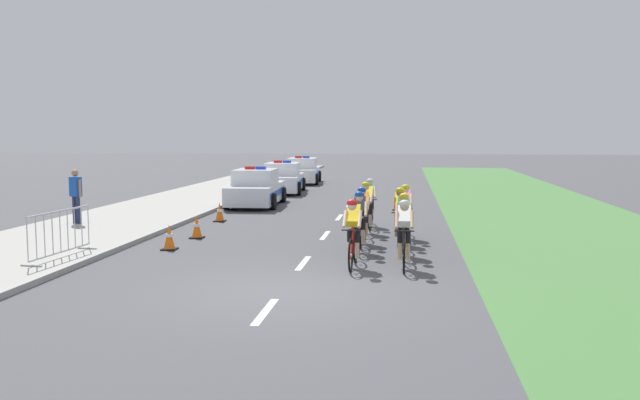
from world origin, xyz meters
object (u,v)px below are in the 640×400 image
cyclist_eighth (405,210)px  police_car_second (283,179)px  cyclist_fifth (363,214)px  cyclist_fourth (403,223)px  cyclist_third (360,220)px  police_car_third (303,172)px  traffic_cone_near (220,212)px  cyclist_second (404,233)px  cyclist_seventh (367,207)px  traffic_cone_far (169,238)px  cyclist_sixth (400,215)px  traffic_cone_mid (197,227)px  cyclist_lead (353,232)px  spectator_closest (76,193)px  crowd_barrier_front (60,234)px  cyclist_ninth (369,201)px  police_car_nearest (256,189)px

cyclist_eighth → police_car_second: size_ratio=0.38×
cyclist_fifth → cyclist_eighth: size_ratio=1.00×
cyclist_fourth → cyclist_fifth: 1.91m
cyclist_third → cyclist_fifth: size_ratio=1.00×
police_car_third → traffic_cone_near: 16.67m
cyclist_second → cyclist_seventh: bearing=102.5°
traffic_cone_far → cyclist_seventh: bearing=35.1°
police_car_third → cyclist_fifth: bearing=-76.6°
cyclist_fourth → traffic_cone_far: bearing=-179.9°
cyclist_fifth → traffic_cone_far: size_ratio=2.69×
cyclist_sixth → traffic_cone_far: bearing=-164.5°
cyclist_second → cyclist_sixth: same height
cyclist_fourth → traffic_cone_mid: 6.01m
cyclist_lead → police_car_third: 23.92m
cyclist_fourth → cyclist_eighth: bearing=89.2°
cyclist_fifth → traffic_cone_mid: size_ratio=2.69×
cyclist_fifth → traffic_cone_far: cyclist_fifth is taller
cyclist_lead → police_car_second: (-4.85, 17.26, -0.11)m
cyclist_fourth → police_car_third: bearing=105.1°
traffic_cone_near → spectator_closest: size_ratio=0.38×
cyclist_sixth → cyclist_seventh: 2.01m
cyclist_lead → cyclist_fifth: (0.00, 3.12, 0.00)m
traffic_cone_far → police_car_second: bearing=90.4°
crowd_barrier_front → traffic_cone_far: bearing=44.6°
traffic_cone_near → police_car_second: bearing=89.3°
cyclist_lead → police_car_third: police_car_third is taller
cyclist_lead → cyclist_second: same height
traffic_cone_mid → spectator_closest: (-4.39, 1.58, 0.77)m
cyclist_ninth → traffic_cone_far: bearing=-134.8°
cyclist_lead → traffic_cone_far: 5.01m
cyclist_lead → cyclist_fifth: size_ratio=1.00×
spectator_closest → cyclist_sixth: bearing=-10.3°
police_car_second → traffic_cone_far: size_ratio=7.07×
cyclist_third → cyclist_fourth: same height
cyclist_eighth → cyclist_ninth: 2.47m
cyclist_sixth → police_car_second: size_ratio=0.38×
police_car_second → cyclist_sixth: bearing=-67.6°
cyclist_third → cyclist_lead: bearing=-90.2°
police_car_nearest → police_car_third: bearing=90.0°
crowd_barrier_front → police_car_third: bearing=85.8°
cyclist_eighth → police_car_nearest: size_ratio=0.39×
cyclist_seventh → police_car_second: 13.29m
cyclist_fifth → cyclist_third: bearing=-89.7°
cyclist_fifth → traffic_cone_far: (-4.74, -1.58, -0.48)m
cyclist_lead → crowd_barrier_front: (-6.60, -0.29, -0.14)m
police_car_nearest → police_car_third: same height
police_car_second → spectator_closest: (-4.18, -12.31, 0.40)m
cyclist_lead → cyclist_seventh: size_ratio=1.00×
cyclist_seventh → police_car_third: police_car_third is taller
cyclist_lead → spectator_closest: 10.29m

